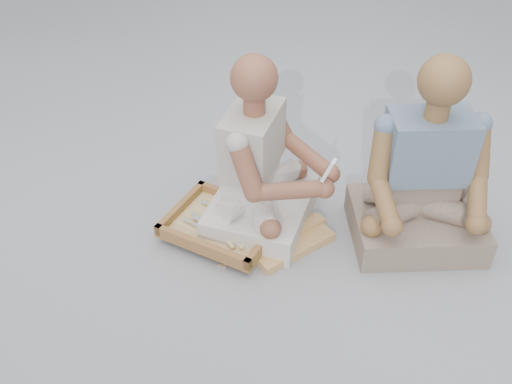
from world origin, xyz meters
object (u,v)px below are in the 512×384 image
Objects in this scene: companion at (423,184)px; craftsman at (261,172)px; tool_tray at (223,225)px; carved_panel at (264,219)px.

craftsman is at bearing -10.76° from companion.
craftsman is at bearing 63.73° from tool_tray.
tool_tray is (-0.11, -0.18, 0.04)m from carved_panel.
craftsman is 0.95× the size of companion.
carved_panel is 0.75m from companion.
companion is (0.74, 0.48, 0.23)m from tool_tray.
tool_tray is 0.91m from companion.
tool_tray is at bearing -2.19° from companion.
craftsman is at bearing 157.91° from carved_panel.
carved_panel is 0.21m from tool_tray.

